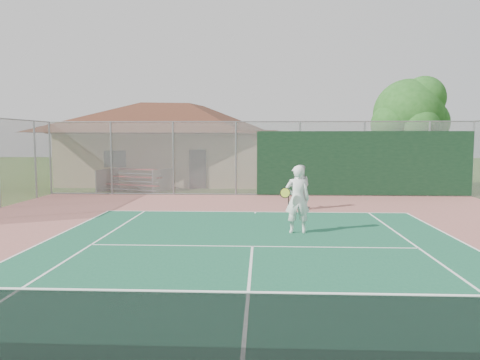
# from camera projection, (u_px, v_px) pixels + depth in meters

# --- Properties ---
(tennis_net) EXTENTS (11.85, 0.08, 1.10)m
(tennis_net) POSITION_uv_depth(u_px,v_px,m) (241.00, 334.00, 5.32)
(tennis_net) COLOR gray
(tennis_net) RESTS_ON ground
(back_fence) EXTENTS (20.08, 0.11, 3.53)m
(back_fence) POSITION_uv_depth(u_px,v_px,m) (302.00, 161.00, 22.01)
(back_fence) COLOR gray
(back_fence) RESTS_ON ground
(clubhouse) EXTENTS (13.31, 8.95, 5.71)m
(clubhouse) POSITION_uv_depth(u_px,v_px,m) (174.00, 135.00, 29.08)
(clubhouse) COLOR tan
(clubhouse) RESTS_ON ground
(bleachers) EXTENTS (3.56, 2.69, 1.13)m
(bleachers) POSITION_uv_depth(u_px,v_px,m) (135.00, 179.00, 24.12)
(bleachers) COLOR maroon
(bleachers) RESTS_ON ground
(tree) EXTENTS (4.19, 3.97, 5.84)m
(tree) POSITION_uv_depth(u_px,v_px,m) (410.00, 116.00, 23.93)
(tree) COLOR #331F12
(tree) RESTS_ON ground
(player_white_front) EXTENTS (0.89, 0.64, 1.94)m
(player_white_front) POSITION_uv_depth(u_px,v_px,m) (297.00, 200.00, 13.34)
(player_white_front) COLOR white
(player_white_front) RESTS_ON ground
(player_grey_back) EXTENTS (0.95, 0.82, 1.69)m
(player_grey_back) POSITION_uv_depth(u_px,v_px,m) (300.00, 187.00, 17.95)
(player_grey_back) COLOR #A7AAAC
(player_grey_back) RESTS_ON ground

